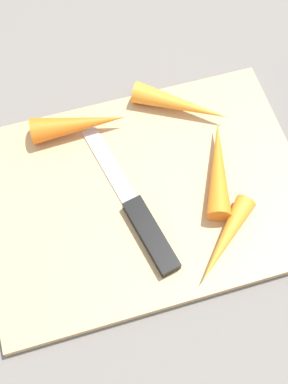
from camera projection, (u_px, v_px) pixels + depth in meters
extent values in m
plane|color=slate|center=(144.00, 197.00, 0.58)|extent=(1.40, 1.40, 0.00)
cube|color=tan|center=(144.00, 194.00, 0.57)|extent=(0.36, 0.26, 0.01)
cube|color=#B7B7BC|center=(109.00, 165.00, 0.58)|extent=(0.04, 0.11, 0.00)
cube|color=black|center=(151.00, 235.00, 0.54)|extent=(0.04, 0.09, 0.01)
cone|color=orange|center=(225.00, 240.00, 0.53)|extent=(0.09, 0.09, 0.02)
cone|color=orange|center=(79.00, 124.00, 0.59)|extent=(0.11, 0.04, 0.03)
cone|color=orange|center=(220.00, 171.00, 0.56)|extent=(0.06, 0.12, 0.03)
cone|color=orange|center=(181.00, 105.00, 0.60)|extent=(0.11, 0.09, 0.03)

